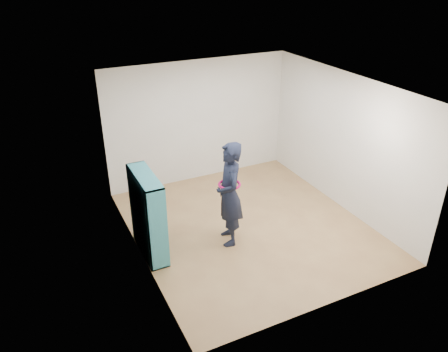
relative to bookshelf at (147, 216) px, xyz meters
name	(u,v)px	position (x,y,z in m)	size (l,w,h in m)	color
floor	(249,226)	(1.86, -0.06, -0.69)	(4.50, 4.50, 0.00)	olive
ceiling	(253,87)	(1.86, -0.06, 1.91)	(4.50, 4.50, 0.00)	white
wall_left	(136,186)	(-0.14, -0.06, 0.61)	(0.02, 4.50, 2.60)	beige
wall_right	(344,142)	(3.86, -0.06, 0.61)	(0.02, 4.50, 2.60)	beige
wall_back	(199,122)	(1.86, 2.19, 0.61)	(4.00, 0.02, 2.60)	beige
wall_front	(336,229)	(1.86, -2.31, 0.61)	(4.00, 0.02, 2.60)	beige
bookshelf	(147,216)	(0.00, 0.00, 0.00)	(0.31, 1.07, 1.42)	teal
person	(229,194)	(1.34, -0.29, 0.22)	(0.59, 0.75, 1.83)	black
smartphone	(220,186)	(1.22, -0.17, 0.34)	(0.03, 0.09, 0.12)	silver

